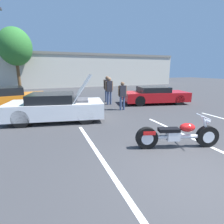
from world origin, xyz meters
TOP-DOWN VIEW (x-y plane):
  - ground_plane at (0.00, 0.00)m, footprint 80.00×80.00m
  - parking_stripe_middle at (-1.69, 1.56)m, footprint 0.12×5.37m
  - parking_stripe_back at (1.61, 1.56)m, footprint 0.12×5.37m
  - far_building at (0.00, 22.75)m, footprint 32.00×4.20m
  - tree_background at (-5.39, 19.52)m, footprint 3.41×3.41m
  - motorcycle at (0.62, 1.33)m, footprint 2.41×1.00m
  - show_car_hood_open at (-2.46, 5.64)m, footprint 4.42×2.61m
  - parked_car_left_row at (-5.05, 9.97)m, footprint 4.66×2.65m
  - parked_car_right_row at (4.10, 7.50)m, footprint 4.57×2.66m
  - spectator_near_motorcycle at (1.19, 6.47)m, footprint 0.52×0.21m
  - spectator_by_show_car at (1.26, 9.21)m, footprint 0.52×0.24m
  - spectator_midground at (1.06, 8.26)m, footprint 0.52×0.23m

SIDE VIEW (x-z plane):
  - ground_plane at x=0.00m, z-range 0.00..0.00m
  - parking_stripe_middle at x=-1.69m, z-range 0.00..0.01m
  - parking_stripe_back at x=1.61m, z-range 0.00..0.01m
  - motorcycle at x=0.62m, z-range -0.09..0.87m
  - parked_car_right_row at x=4.10m, z-range -0.01..1.14m
  - parked_car_left_row at x=-5.05m, z-range -0.03..1.19m
  - show_car_hood_open at x=-2.46m, z-range -0.40..1.66m
  - spectator_near_motorcycle at x=1.19m, z-range 0.15..1.76m
  - spectator_midground at x=1.06m, z-range 0.18..1.97m
  - spectator_by_show_car at x=1.26m, z-range 0.19..2.02m
  - far_building at x=0.00m, z-range 0.14..4.54m
  - tree_background at x=-5.39m, z-range 1.32..7.92m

